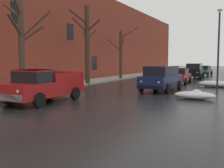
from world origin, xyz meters
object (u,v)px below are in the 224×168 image
at_px(sedan_red_parked_kerbside_mid, 179,75).
at_px(sedan_green_queued_behind_truck, 203,71).
at_px(suv_black_parked_far_down_block, 194,70).
at_px(street_lamp_post, 219,45).
at_px(bare_tree_second_along_sidewalk, 22,44).
at_px(suv_darkblue_parked_kerbside_close, 161,77).
at_px(bare_tree_mid_block, 87,43).
at_px(pickup_truck_red_approaching_near_lane, 43,86).
at_px(bare_tree_far_down_block, 121,53).

height_order(sedan_red_parked_kerbside_mid, sedan_green_queued_behind_truck, same).
bearing_deg(sedan_red_parked_kerbside_mid, suv_black_parked_far_down_block, 88.50).
distance_m(sedan_red_parked_kerbside_mid, street_lamp_post, 6.25).
height_order(bare_tree_second_along_sidewalk, sedan_red_parked_kerbside_mid, bare_tree_second_along_sidewalk).
relative_size(suv_darkblue_parked_kerbside_close, street_lamp_post, 0.79).
bearing_deg(bare_tree_mid_block, sedan_red_parked_kerbside_mid, 37.70).
distance_m(pickup_truck_red_approaching_near_lane, suv_black_parked_far_down_block, 23.39).
relative_size(bare_tree_far_down_block, pickup_truck_red_approaching_near_lane, 1.16).
xyz_separation_m(bare_tree_second_along_sidewalk, bare_tree_far_down_block, (-0.06, 15.50, -0.26)).
relative_size(pickup_truck_red_approaching_near_lane, sedan_green_queued_behind_truck, 1.23).
height_order(bare_tree_far_down_block, street_lamp_post, street_lamp_post).
bearing_deg(bare_tree_second_along_sidewalk, sedan_red_parked_kerbside_mid, 62.66).
distance_m(bare_tree_second_along_sidewalk, bare_tree_mid_block, 8.08).
height_order(suv_black_parked_far_down_block, street_lamp_post, street_lamp_post).
distance_m(bare_tree_far_down_block, suv_darkblue_parked_kerbside_close, 11.86).
height_order(pickup_truck_red_approaching_near_lane, suv_darkblue_parked_kerbside_close, suv_darkblue_parked_kerbside_close).
height_order(sedan_red_parked_kerbside_mid, suv_black_parked_far_down_block, suv_black_parked_far_down_block).
relative_size(bare_tree_second_along_sidewalk, pickup_truck_red_approaching_near_lane, 1.21).
bearing_deg(bare_tree_second_along_sidewalk, bare_tree_mid_block, 90.50).
relative_size(suv_black_parked_far_down_block, street_lamp_post, 0.73).
bearing_deg(sedan_green_queued_behind_truck, bare_tree_second_along_sidewalk, -105.30).
xyz_separation_m(sedan_green_queued_behind_truck, street_lamp_post, (3.40, -17.88, 2.68)).
distance_m(bare_tree_second_along_sidewalk, suv_darkblue_parked_kerbside_close, 9.95).
height_order(sedan_green_queued_behind_truck, street_lamp_post, street_lamp_post).
bearing_deg(pickup_truck_red_approaching_near_lane, suv_black_parked_far_down_block, 79.76).
distance_m(sedan_green_queued_behind_truck, street_lamp_post, 18.39).
xyz_separation_m(suv_darkblue_parked_kerbside_close, suv_black_parked_far_down_block, (-0.06, 14.91, -0.00)).
bearing_deg(bare_tree_far_down_block, bare_tree_second_along_sidewalk, -89.78).
distance_m(suv_black_parked_far_down_block, sedan_green_queued_behind_truck, 5.98).
xyz_separation_m(pickup_truck_red_approaching_near_lane, sedan_red_parked_kerbside_mid, (3.95, 15.22, -0.13)).
xyz_separation_m(bare_tree_mid_block, suv_black_parked_far_down_block, (7.27, 13.25, -2.76)).
height_order(bare_tree_second_along_sidewalk, suv_darkblue_parked_kerbside_close, bare_tree_second_along_sidewalk).
bearing_deg(bare_tree_second_along_sidewalk, street_lamp_post, 40.90).
bearing_deg(bare_tree_far_down_block, pickup_truck_red_approaching_near_lane, -79.79).
bearing_deg(bare_tree_second_along_sidewalk, suv_darkblue_parked_kerbside_close, 41.41).
distance_m(suv_darkblue_parked_kerbside_close, street_lamp_post, 5.29).
relative_size(bare_tree_mid_block, bare_tree_far_down_block, 1.19).
bearing_deg(street_lamp_post, sedan_red_parked_kerbside_mid, 133.21).
distance_m(bare_tree_far_down_block, pickup_truck_red_approaching_near_lane, 17.61).
relative_size(bare_tree_far_down_block, street_lamp_post, 0.96).
xyz_separation_m(bare_tree_far_down_block, pickup_truck_red_approaching_near_lane, (3.10, -17.20, -2.15)).
distance_m(suv_black_parked_far_down_block, street_lamp_post, 12.70).
height_order(bare_tree_second_along_sidewalk, bare_tree_far_down_block, bare_tree_second_along_sidewalk).
xyz_separation_m(bare_tree_second_along_sidewalk, pickup_truck_red_approaching_near_lane, (3.04, -1.70, -2.40)).
distance_m(bare_tree_second_along_sidewalk, suv_black_parked_far_down_block, 22.62).
xyz_separation_m(bare_tree_far_down_block, sedan_green_queued_behind_truck, (7.53, 11.78, -2.28)).
relative_size(pickup_truck_red_approaching_near_lane, sedan_red_parked_kerbside_mid, 1.13).
bearing_deg(suv_darkblue_parked_kerbside_close, suv_black_parked_far_down_block, 90.24).
distance_m(bare_tree_second_along_sidewalk, pickup_truck_red_approaching_near_lane, 4.23).
relative_size(suv_black_parked_far_down_block, sedan_green_queued_behind_truck, 1.08).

